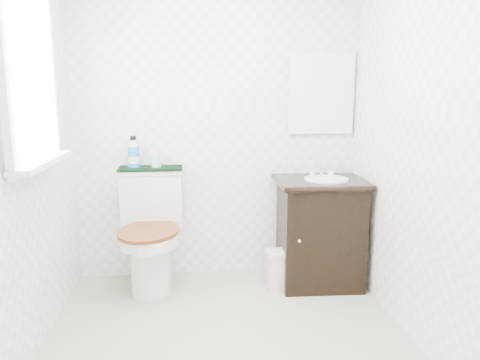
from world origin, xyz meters
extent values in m
plane|color=#B1AC8E|center=(0.00, 0.00, 0.00)|extent=(2.40, 2.40, 0.00)
plane|color=white|center=(0.00, 1.20, 1.20)|extent=(2.40, 0.00, 2.40)
plane|color=white|center=(0.00, -1.20, 1.20)|extent=(2.40, 0.00, 2.40)
plane|color=white|center=(-1.10, 0.00, 1.20)|extent=(0.00, 2.40, 2.40)
plane|color=white|center=(1.10, 0.00, 1.20)|extent=(0.00, 2.40, 2.40)
cube|color=white|center=(-1.07, 0.25, 1.55)|extent=(0.02, 0.70, 0.90)
cube|color=silver|center=(0.82, 1.18, 1.45)|extent=(0.50, 0.02, 0.60)
cylinder|color=white|center=(-0.51, 0.82, 0.22)|extent=(0.29, 0.29, 0.44)
cube|color=white|center=(-0.51, 1.07, 0.22)|extent=(0.29, 0.28, 0.44)
cube|color=white|center=(-0.51, 1.09, 0.65)|extent=(0.46, 0.18, 0.42)
cube|color=white|center=(-0.51, 1.09, 0.87)|extent=(0.48, 0.20, 0.03)
cylinder|color=white|center=(-0.51, 0.78, 0.44)|extent=(0.42, 0.42, 0.08)
cylinder|color=maroon|center=(-0.51, 0.78, 0.49)|extent=(0.51, 0.51, 0.02)
cube|color=black|center=(0.77, 0.90, 0.39)|extent=(0.61, 0.52, 0.78)
cube|color=black|center=(0.77, 0.90, 0.80)|extent=(0.65, 0.56, 0.04)
cylinder|color=white|center=(0.80, 0.88, 0.83)|extent=(0.33, 0.33, 0.01)
ellipsoid|color=white|center=(0.80, 0.87, 0.77)|extent=(0.28, 0.28, 0.14)
cylinder|color=silver|center=(0.80, 1.01, 0.87)|extent=(0.02, 0.02, 0.10)
cube|color=silver|center=(0.45, 0.80, 0.14)|extent=(0.19, 0.15, 0.27)
cube|color=silver|center=(0.45, 0.80, 0.29)|extent=(0.21, 0.17, 0.03)
cube|color=black|center=(-0.51, 1.09, 0.89)|extent=(0.47, 0.22, 0.02)
cylinder|color=blue|center=(-0.63, 1.10, 0.98)|extent=(0.08, 0.08, 0.15)
cylinder|color=silver|center=(-0.63, 1.10, 1.08)|extent=(0.08, 0.08, 0.05)
cylinder|color=black|center=(-0.63, 1.10, 1.13)|extent=(0.05, 0.05, 0.03)
cone|color=#87C2DE|center=(-0.47, 1.09, 0.95)|extent=(0.07, 0.07, 0.09)
ellipsoid|color=#196E7C|center=(0.74, 1.00, 0.83)|extent=(0.06, 0.04, 0.02)
camera|label=1|loc=(-0.19, -2.45, 1.47)|focal=35.00mm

